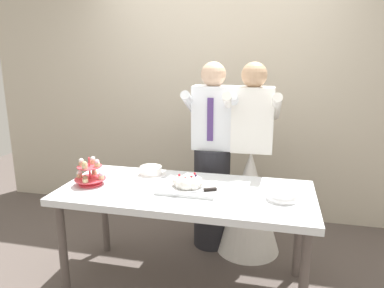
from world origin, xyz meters
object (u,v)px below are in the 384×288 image
dessert_table (186,199)px  round_cake (151,171)px  cupcake_stand (90,174)px  person_bride (250,188)px  main_cake_tray (189,184)px  person_groom (212,167)px  plate_stack (283,196)px

dessert_table → round_cake: round_cake is taller
dessert_table → cupcake_stand: 0.73m
dessert_table → round_cake: (-0.35, 0.24, 0.11)m
round_cake → dessert_table: bearing=-34.4°
dessert_table → person_bride: size_ratio=1.08×
main_cake_tray → person_groom: bearing=85.5°
plate_stack → round_cake: (-1.02, 0.27, 0.01)m
dessert_table → person_groom: size_ratio=1.08×
person_bride → main_cake_tray: bearing=-121.4°
dessert_table → person_groom: bearing=83.5°
round_cake → cupcake_stand: bearing=-140.4°
person_groom → dessert_table: bearing=-96.5°
plate_stack → person_bride: person_bride is taller
main_cake_tray → round_cake: main_cake_tray is taller
cupcake_stand → round_cake: bearing=39.6°
main_cake_tray → person_groom: size_ratio=0.25×
plate_stack → round_cake: round_cake is taller
round_cake → person_groom: person_groom is taller
cupcake_stand → person_bride: (1.12, 0.70, -0.28)m
cupcake_stand → round_cake: 0.48m
dessert_table → person_bride: person_bride is taller
dessert_table → plate_stack: 0.68m
round_cake → person_groom: 0.60m
main_cake_tray → plate_stack: bearing=-2.9°
main_cake_tray → person_bride: (0.39, 0.64, -0.24)m
dessert_table → main_cake_tray: main_cake_tray is taller
cupcake_stand → round_cake: cupcake_stand is taller
cupcake_stand → main_cake_tray: 0.74m
round_cake → plate_stack: bearing=-14.9°
dessert_table → main_cake_tray: bearing=-1.3°
plate_stack → dessert_table: bearing=177.1°
main_cake_tray → person_groom: 0.66m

